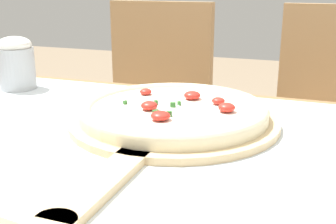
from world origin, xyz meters
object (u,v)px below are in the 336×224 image
Objects in this scene: chair_right at (334,134)px; flour_cup at (16,63)px; pizza_peel at (170,124)px; pizza at (174,110)px; chair_left at (150,114)px.

chair_right is 0.92m from flour_cup.
flour_cup reaches higher than pizza_peel.
pizza is 0.74m from chair_left.
pizza_peel is 0.75m from chair_right.
chair_left reaches higher than pizza.
flour_cup is at bearing 164.91° from pizza.
pizza is 0.36× the size of chair_right.
flour_cup is at bearing -140.18° from chair_right.
pizza is 0.73m from chair_right.
pizza_peel is at bearing -61.46° from chair_left.
pizza is 0.45m from flour_cup.
flour_cup is (-0.43, 0.12, 0.04)m from pizza.
flour_cup reaches higher than pizza.
pizza reaches higher than pizza_peel.
pizza is at bearing -110.50° from chair_right.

